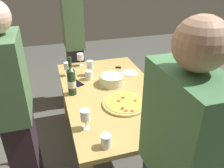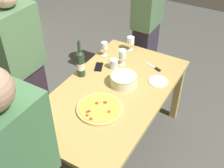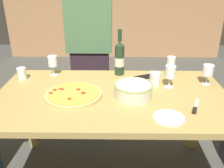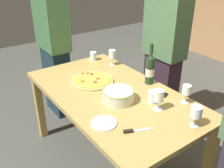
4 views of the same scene
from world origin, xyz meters
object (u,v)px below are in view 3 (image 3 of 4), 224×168
at_px(wine_glass_far_left, 170,73).
at_px(cell_phone, 144,77).
at_px(pizza, 74,94).
at_px(cup_amber, 155,79).
at_px(cup_ceramic, 22,74).
at_px(person_host, 90,48).
at_px(dining_table, 112,106).
at_px(wine_glass_near_pizza, 208,71).
at_px(wine_glass_far_right, 53,62).
at_px(wine_bottle, 120,58).
at_px(serving_bowl, 133,90).
at_px(pizza_knife, 195,108).
at_px(side_plate, 169,118).
at_px(wine_glass_by_bottle, 171,62).

bearing_deg(wine_glass_far_left, cell_phone, 133.50).
relative_size(pizza, cup_amber, 3.99).
xyz_separation_m(cup_amber, cup_ceramic, (-1.02, 0.09, -0.00)).
distance_m(cup_ceramic, person_host, 0.75).
xyz_separation_m(dining_table, wine_glass_near_pizza, (0.70, 0.18, 0.20)).
relative_size(cup_ceramic, person_host, 0.06).
height_order(wine_glass_far_right, cell_phone, wine_glass_far_right).
relative_size(wine_glass_far_right, cup_amber, 1.68).
relative_size(pizza, cup_ceramic, 4.12).
bearing_deg(dining_table, person_host, 105.33).
xyz_separation_m(dining_table, cell_phone, (0.25, 0.30, 0.10)).
relative_size(wine_bottle, cell_phone, 2.56).
bearing_deg(serving_bowl, pizza_knife, -21.81).
bearing_deg(cup_ceramic, cell_phone, 2.58).
bearing_deg(person_host, side_plate, 10.71).
height_order(wine_glass_near_pizza, wine_glass_by_bottle, wine_glass_by_bottle).
bearing_deg(pizza, person_host, 88.12).
height_order(wine_bottle, cup_ceramic, wine_bottle).
distance_m(cup_amber, cup_ceramic, 1.02).
height_order(wine_glass_far_left, person_host, person_host).
distance_m(dining_table, cup_ceramic, 0.76).
xyz_separation_m(serving_bowl, pizza_knife, (0.37, -0.15, -0.05)).
height_order(cup_amber, person_host, person_host).
bearing_deg(side_plate, cup_ceramic, 151.65).
relative_size(wine_glass_near_pizza, cup_amber, 1.57).
bearing_deg(pizza, pizza_knife, -11.32).
height_order(wine_glass_near_pizza, cup_ceramic, wine_glass_near_pizza).
bearing_deg(pizza_knife, cell_phone, 118.60).
height_order(serving_bowl, wine_bottle, wine_bottle).
xyz_separation_m(dining_table, serving_bowl, (0.14, -0.04, 0.15)).
distance_m(cup_amber, side_plate, 0.47).
distance_m(wine_bottle, wine_glass_far_left, 0.44).
height_order(serving_bowl, wine_glass_by_bottle, wine_glass_by_bottle).
relative_size(cup_ceramic, cell_phone, 0.64).
bearing_deg(wine_glass_far_left, side_plate, -101.19).
distance_m(dining_table, wine_glass_near_pizza, 0.75).
bearing_deg(side_plate, pizza, 155.40).
relative_size(side_plate, pizza_knife, 0.94).
xyz_separation_m(wine_glass_near_pizza, cup_ceramic, (-1.40, 0.07, -0.06)).
bearing_deg(side_plate, serving_bowl, 125.51).
height_order(pizza, person_host, person_host).
height_order(serving_bowl, cell_phone, serving_bowl).
distance_m(pizza, side_plate, 0.65).
height_order(dining_table, pizza, pizza).
distance_m(serving_bowl, cup_ceramic, 0.89).
height_order(dining_table, cup_ceramic, cup_ceramic).
bearing_deg(wine_bottle, pizza_knife, -50.69).
xyz_separation_m(wine_glass_far_right, pizza_knife, (0.99, -0.53, -0.11)).
height_order(wine_glass_near_pizza, pizza_knife, wine_glass_near_pizza).
xyz_separation_m(wine_glass_far_left, pizza_knife, (0.10, -0.31, -0.10)).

